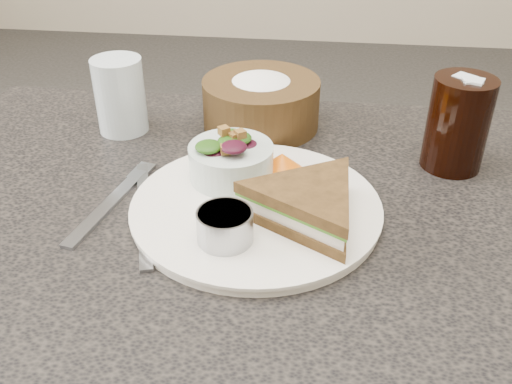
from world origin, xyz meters
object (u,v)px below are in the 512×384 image
Objects in this scene: salad_bowl at (231,156)px; sandwich at (309,204)px; dinner_plate at (256,208)px; bread_basket at (261,95)px; cola_glass at (459,120)px; water_glass at (120,96)px; dressing_ramekin at (225,226)px.

sandwich is at bearing -39.40° from salad_bowl.
salad_bowl reaches higher than dinner_plate.
sandwich is 0.28m from bread_basket.
dinner_plate is 2.77× the size of salad_bowl.
cola_glass is at bearing -18.48° from bread_basket.
bread_basket is 0.21m from water_glass.
dressing_ramekin is (-0.02, -0.08, 0.03)m from dinner_plate.
bread_basket reaches higher than salad_bowl.
water_glass is at bearing 126.89° from dressing_ramekin.
sandwich is 0.96× the size of bread_basket.
bread_basket is at bearing 89.50° from dressing_ramekin.
salad_bowl reaches higher than dressing_ramekin.
sandwich is 0.13m from salad_bowl.
dressing_ramekin is at bearing -83.78° from salad_bowl.
salad_bowl is (-0.10, 0.08, 0.01)m from sandwich.
cola_glass is (0.25, 0.15, 0.06)m from dinner_plate.
bread_basket is 1.29× the size of cola_glass.
water_glass is at bearing 172.85° from sandwich.
dinner_plate is 0.08m from dressing_ramekin.
water_glass reaches higher than bread_basket.
dressing_ramekin is (0.01, -0.13, -0.01)m from salad_bowl.
sandwich is 0.10m from dressing_ramekin.
cola_glass reaches higher than sandwich.
dinner_plate is at bearing 71.82° from dressing_ramekin.
salad_bowl is 0.18m from bread_basket.
dressing_ramekin is 0.32m from bread_basket.
cola_glass reaches higher than bread_basket.
dinner_plate is 2.64× the size of water_glass.
water_glass is (-0.30, 0.23, 0.02)m from sandwich.
dressing_ramekin is 0.45× the size of cola_glass.
dressing_ramekin is 0.35m from water_glass.
bread_basket is at bearing 95.24° from dinner_plate.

